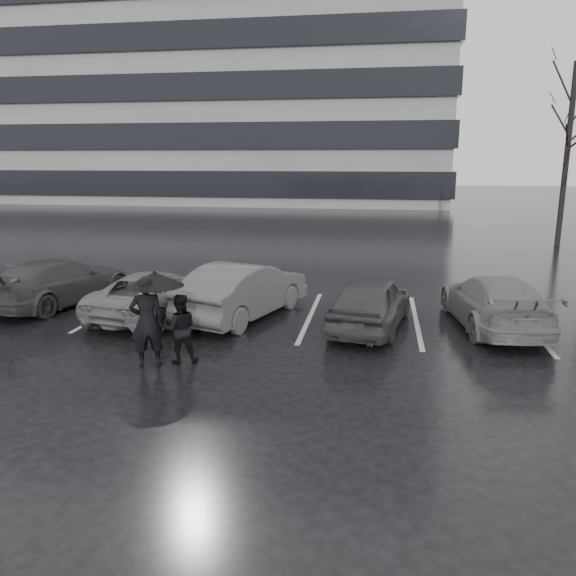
# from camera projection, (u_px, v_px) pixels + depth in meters

# --- Properties ---
(ground) EXTENTS (160.00, 160.00, 0.00)m
(ground) POSITION_uv_depth(u_px,v_px,m) (271.00, 344.00, 12.88)
(ground) COLOR black
(ground) RESTS_ON ground
(office_building) EXTENTS (61.00, 26.00, 29.00)m
(office_building) POSITION_uv_depth(u_px,v_px,m) (152.00, 59.00, 59.23)
(office_building) COLOR gray
(office_building) RESTS_ON ground
(car_main) EXTENTS (2.27, 4.16, 1.34)m
(car_main) POSITION_uv_depth(u_px,v_px,m) (371.00, 302.00, 13.93)
(car_main) COLOR black
(car_main) RESTS_ON ground
(car_west_a) EXTENTS (2.92, 4.78, 1.49)m
(car_west_a) POSITION_uv_depth(u_px,v_px,m) (244.00, 290.00, 14.90)
(car_west_a) COLOR #313033
(car_west_a) RESTS_ON ground
(car_west_b) EXTENTS (2.80, 4.73, 1.23)m
(car_west_b) POSITION_uv_depth(u_px,v_px,m) (157.00, 294.00, 15.03)
(car_west_b) COLOR #515053
(car_west_b) RESTS_ON ground
(car_west_c) EXTENTS (2.99, 4.98, 1.35)m
(car_west_c) POSITION_uv_depth(u_px,v_px,m) (60.00, 281.00, 16.24)
(car_west_c) COLOR black
(car_west_c) RESTS_ON ground
(car_east) EXTENTS (2.38, 4.75, 1.32)m
(car_east) POSITION_uv_depth(u_px,v_px,m) (494.00, 302.00, 14.01)
(car_east) COLOR #515053
(car_east) RESTS_ON ground
(pedestrian_left) EXTENTS (0.81, 0.69, 1.89)m
(pedestrian_left) POSITION_uv_depth(u_px,v_px,m) (147.00, 322.00, 11.32)
(pedestrian_left) COLOR black
(pedestrian_left) RESTS_ON ground
(pedestrian_right) EXTENTS (0.85, 0.76, 1.46)m
(pedestrian_right) POSITION_uv_depth(u_px,v_px,m) (180.00, 329.00, 11.58)
(pedestrian_right) COLOR black
(pedestrian_right) RESTS_ON ground
(umbrella) EXTENTS (1.16, 1.16, 1.97)m
(umbrella) POSITION_uv_depth(u_px,v_px,m) (155.00, 279.00, 11.28)
(umbrella) COLOR black
(umbrella) RESTS_ON ground
(stall_stripes) EXTENTS (19.72, 5.00, 0.00)m
(stall_stripes) POSITION_uv_depth(u_px,v_px,m) (260.00, 313.00, 15.40)
(stall_stripes) COLOR #B3B3B5
(stall_stripes) RESTS_ON ground
(tree_north) EXTENTS (0.26, 0.26, 8.50)m
(tree_north) POSITION_uv_depth(u_px,v_px,m) (567.00, 156.00, 26.53)
(tree_north) COLOR black
(tree_north) RESTS_ON ground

